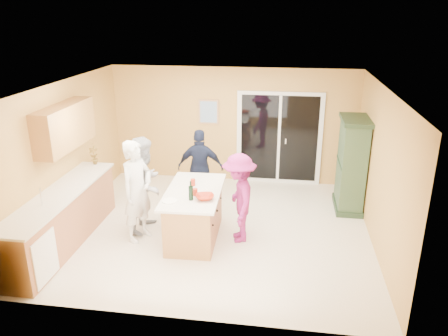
# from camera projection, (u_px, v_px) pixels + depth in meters

# --- Properties ---
(floor) EXTENTS (5.50, 5.50, 0.00)m
(floor) POSITION_uv_depth(u_px,v_px,m) (215.00, 228.00, 7.98)
(floor) COLOR silver
(floor) RESTS_ON ground
(ceiling) EXTENTS (5.50, 5.00, 0.10)m
(ceiling) POSITION_uv_depth(u_px,v_px,m) (214.00, 86.00, 7.09)
(ceiling) COLOR white
(ceiling) RESTS_ON wall_back
(wall_back) EXTENTS (5.50, 0.10, 2.60)m
(wall_back) POSITION_uv_depth(u_px,v_px,m) (233.00, 125.00, 9.86)
(wall_back) COLOR #F0B263
(wall_back) RESTS_ON ground
(wall_front) EXTENTS (5.50, 0.10, 2.60)m
(wall_front) POSITION_uv_depth(u_px,v_px,m) (180.00, 229.00, 5.21)
(wall_front) COLOR #F0B263
(wall_front) RESTS_ON ground
(wall_left) EXTENTS (0.10, 5.00, 2.60)m
(wall_left) POSITION_uv_depth(u_px,v_px,m) (65.00, 154.00, 7.91)
(wall_left) COLOR #F0B263
(wall_left) RESTS_ON ground
(wall_right) EXTENTS (0.10, 5.00, 2.60)m
(wall_right) POSITION_uv_depth(u_px,v_px,m) (380.00, 169.00, 7.16)
(wall_right) COLOR #F0B263
(wall_right) RESTS_ON ground
(left_cabinet_run) EXTENTS (0.65, 3.05, 1.24)m
(left_cabinet_run) POSITION_uv_depth(u_px,v_px,m) (58.00, 223.00, 7.18)
(left_cabinet_run) COLOR #A76441
(left_cabinet_run) RESTS_ON floor
(upper_cabinets) EXTENTS (0.35, 1.60, 0.75)m
(upper_cabinets) POSITION_uv_depth(u_px,v_px,m) (65.00, 126.00, 7.50)
(upper_cabinets) COLOR #A76441
(upper_cabinets) RESTS_ON wall_left
(sliding_door) EXTENTS (1.90, 0.07, 2.10)m
(sliding_door) POSITION_uv_depth(u_px,v_px,m) (279.00, 138.00, 9.77)
(sliding_door) COLOR silver
(sliding_door) RESTS_ON floor
(framed_picture) EXTENTS (0.46, 0.04, 0.56)m
(framed_picture) POSITION_uv_depth(u_px,v_px,m) (209.00, 112.00, 9.81)
(framed_picture) COLOR tan
(framed_picture) RESTS_ON wall_back
(kitchen_island) EXTENTS (0.98, 1.72, 0.89)m
(kitchen_island) POSITION_uv_depth(u_px,v_px,m) (194.00, 216.00, 7.53)
(kitchen_island) COLOR #A76441
(kitchen_island) RESTS_ON floor
(green_hutch) EXTENTS (0.53, 1.01, 1.85)m
(green_hutch) POSITION_uv_depth(u_px,v_px,m) (351.00, 166.00, 8.50)
(green_hutch) COLOR #203421
(green_hutch) RESTS_ON floor
(woman_white) EXTENTS (0.65, 0.76, 1.77)m
(woman_white) POSITION_uv_depth(u_px,v_px,m) (137.00, 191.00, 7.35)
(woman_white) COLOR silver
(woman_white) RESTS_ON floor
(woman_grey) EXTENTS (0.78, 0.93, 1.72)m
(woman_grey) POSITION_uv_depth(u_px,v_px,m) (145.00, 184.00, 7.72)
(woman_grey) COLOR #9F9FA1
(woman_grey) RESTS_ON floor
(woman_navy) EXTENTS (0.93, 0.42, 1.57)m
(woman_navy) POSITION_uv_depth(u_px,v_px,m) (201.00, 168.00, 8.74)
(woman_navy) COLOR #192138
(woman_navy) RESTS_ON floor
(woman_magenta) EXTENTS (0.79, 1.11, 1.55)m
(woman_magenta) POSITION_uv_depth(u_px,v_px,m) (239.00, 198.00, 7.35)
(woman_magenta) COLOR #8D1E6B
(woman_magenta) RESTS_ON floor
(serving_bowl) EXTENTS (0.36, 0.36, 0.07)m
(serving_bowl) POSITION_uv_depth(u_px,v_px,m) (205.00, 197.00, 7.02)
(serving_bowl) COLOR #A72812
(serving_bowl) RESTS_ON kitchen_island
(tulip_vase) EXTENTS (0.20, 0.14, 0.36)m
(tulip_vase) POSITION_uv_depth(u_px,v_px,m) (94.00, 155.00, 8.42)
(tulip_vase) COLOR #B82C12
(tulip_vase) RESTS_ON left_cabinet_run
(tumbler_near) EXTENTS (0.09, 0.09, 0.12)m
(tumbler_near) POSITION_uv_depth(u_px,v_px,m) (193.00, 182.00, 7.56)
(tumbler_near) COLOR #A72812
(tumbler_near) RESTS_ON kitchen_island
(tumbler_far) EXTENTS (0.11, 0.11, 0.12)m
(tumbler_far) POSITION_uv_depth(u_px,v_px,m) (195.00, 192.00, 7.16)
(tumbler_far) COLOR #A72812
(tumbler_far) RESTS_ON kitchen_island
(wine_bottle) EXTENTS (0.07, 0.07, 0.32)m
(wine_bottle) POSITION_uv_depth(u_px,v_px,m) (191.00, 193.00, 6.97)
(wine_bottle) COLOR black
(wine_bottle) RESTS_ON kitchen_island
(white_plate) EXTENTS (0.32, 0.32, 0.02)m
(white_plate) POSITION_uv_depth(u_px,v_px,m) (170.00, 201.00, 6.95)
(white_plate) COLOR white
(white_plate) RESTS_ON kitchen_island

